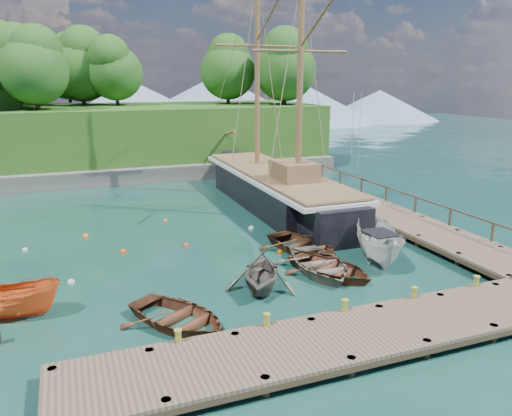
# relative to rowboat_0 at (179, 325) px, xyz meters

# --- Properties ---
(ground) EXTENTS (160.00, 160.00, 0.00)m
(ground) POSITION_rel_rowboat_0_xyz_m (3.50, 2.88, 0.00)
(ground) COLOR #133B36
(ground) RESTS_ON ground
(dock_near) EXTENTS (20.00, 3.20, 1.10)m
(dock_near) POSITION_rel_rowboat_0_xyz_m (5.50, -3.62, 0.43)
(dock_near) COLOR brown
(dock_near) RESTS_ON ground
(dock_east) EXTENTS (3.20, 24.00, 1.10)m
(dock_east) POSITION_rel_rowboat_0_xyz_m (15.00, 9.88, 0.43)
(dock_east) COLOR brown
(dock_east) RESTS_ON ground
(bollard_0) EXTENTS (0.26, 0.26, 0.45)m
(bollard_0) POSITION_rel_rowboat_0_xyz_m (-0.50, -2.22, 0.00)
(bollard_0) COLOR olive
(bollard_0) RESTS_ON ground
(bollard_1) EXTENTS (0.26, 0.26, 0.45)m
(bollard_1) POSITION_rel_rowboat_0_xyz_m (2.50, -2.22, 0.00)
(bollard_1) COLOR olive
(bollard_1) RESTS_ON ground
(bollard_2) EXTENTS (0.26, 0.26, 0.45)m
(bollard_2) POSITION_rel_rowboat_0_xyz_m (5.50, -2.22, 0.00)
(bollard_2) COLOR olive
(bollard_2) RESTS_ON ground
(bollard_3) EXTENTS (0.26, 0.26, 0.45)m
(bollard_3) POSITION_rel_rowboat_0_xyz_m (8.50, -2.22, 0.00)
(bollard_3) COLOR olive
(bollard_3) RESTS_ON ground
(bollard_4) EXTENTS (0.26, 0.26, 0.45)m
(bollard_4) POSITION_rel_rowboat_0_xyz_m (11.50, -2.22, 0.00)
(bollard_4) COLOR olive
(bollard_4) RESTS_ON ground
(rowboat_0) EXTENTS (4.87, 5.27, 0.89)m
(rowboat_0) POSITION_rel_rowboat_0_xyz_m (0.00, 0.00, 0.00)
(rowboat_0) COLOR #552E1B
(rowboat_0) RESTS_ON ground
(rowboat_1) EXTENTS (4.33, 4.55, 1.87)m
(rowboat_1) POSITION_rel_rowboat_0_xyz_m (3.92, 1.83, 0.00)
(rowboat_1) COLOR #585147
(rowboat_1) RESTS_ON ground
(rowboat_2) EXTENTS (4.46, 5.11, 0.88)m
(rowboat_2) POSITION_rel_rowboat_0_xyz_m (7.43, 2.17, 0.00)
(rowboat_2) COLOR #572E1C
(rowboat_2) RESTS_ON ground
(rowboat_3) EXTENTS (3.67, 4.88, 0.96)m
(rowboat_3) POSITION_rel_rowboat_0_xyz_m (7.14, 2.67, 0.00)
(rowboat_3) COLOR #645F52
(rowboat_3) RESTS_ON ground
(rowboat_4) EXTENTS (4.40, 5.28, 0.94)m
(rowboat_4) POSITION_rel_rowboat_0_xyz_m (7.66, 5.38, 0.00)
(rowboat_4) COLOR #4F3019
(rowboat_4) RESTS_ON ground
(motorboat_orange) EXTENTS (4.36, 2.54, 1.58)m
(motorboat_orange) POSITION_rel_rowboat_0_xyz_m (-5.87, 2.87, 0.00)
(motorboat_orange) COLOR orange
(motorboat_orange) RESTS_ON ground
(cabin_boat_white) EXTENTS (3.74, 5.42, 1.96)m
(cabin_boat_white) POSITION_rel_rowboat_0_xyz_m (10.50, 2.91, 0.00)
(cabin_boat_white) COLOR beige
(cabin_boat_white) RESTS_ON ground
(schooner) EXTENTS (4.75, 25.62, 18.46)m
(schooner) POSITION_rel_rowboat_0_xyz_m (10.04, 14.55, 1.02)
(schooner) COLOR black
(schooner) RESTS_ON ground
(mooring_buoy_0) EXTENTS (0.33, 0.33, 0.33)m
(mooring_buoy_0) POSITION_rel_rowboat_0_xyz_m (-3.55, 5.45, 0.00)
(mooring_buoy_0) COLOR silver
(mooring_buoy_0) RESTS_ON ground
(mooring_buoy_1) EXTENTS (0.34, 0.34, 0.34)m
(mooring_buoy_1) POSITION_rel_rowboat_0_xyz_m (-0.97, 8.58, 0.00)
(mooring_buoy_1) COLOR #D0410D
(mooring_buoy_1) RESTS_ON ground
(mooring_buoy_2) EXTENTS (0.30, 0.30, 0.30)m
(mooring_buoy_2) POSITION_rel_rowboat_0_xyz_m (2.26, 8.44, 0.00)
(mooring_buoy_2) COLOR red
(mooring_buoy_2) RESTS_ON ground
(mooring_buoy_3) EXTENTS (0.34, 0.34, 0.34)m
(mooring_buoy_3) POSITION_rel_rowboat_0_xyz_m (6.56, 10.05, 0.00)
(mooring_buoy_3) COLOR white
(mooring_buoy_3) RESTS_ON ground
(mooring_buoy_4) EXTENTS (0.34, 0.34, 0.34)m
(mooring_buoy_4) POSITION_rel_rowboat_0_xyz_m (-2.63, 12.00, 0.00)
(mooring_buoy_4) COLOR orange
(mooring_buoy_4) RESTS_ON ground
(mooring_buoy_5) EXTENTS (0.29, 0.29, 0.29)m
(mooring_buoy_5) POSITION_rel_rowboat_0_xyz_m (2.14, 13.50, 0.00)
(mooring_buoy_5) COLOR orange
(mooring_buoy_5) RESTS_ON ground
(mooring_buoy_6) EXTENTS (0.28, 0.28, 0.28)m
(mooring_buoy_6) POSITION_rel_rowboat_0_xyz_m (-5.66, 10.74, 0.00)
(mooring_buoy_6) COLOR silver
(mooring_buoy_6) RESTS_ON ground
(mooring_buoy_7) EXTENTS (0.30, 0.30, 0.30)m
(mooring_buoy_7) POSITION_rel_rowboat_0_xyz_m (6.49, 5.69, 0.00)
(mooring_buoy_7) COLOR #E65900
(mooring_buoy_7) RESTS_ON ground
(distant_ridge) EXTENTS (117.00, 40.00, 10.00)m
(distant_ridge) POSITION_rel_rowboat_0_xyz_m (7.81, 72.88, 4.35)
(distant_ridge) COLOR #728CA5
(distant_ridge) RESTS_ON ground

